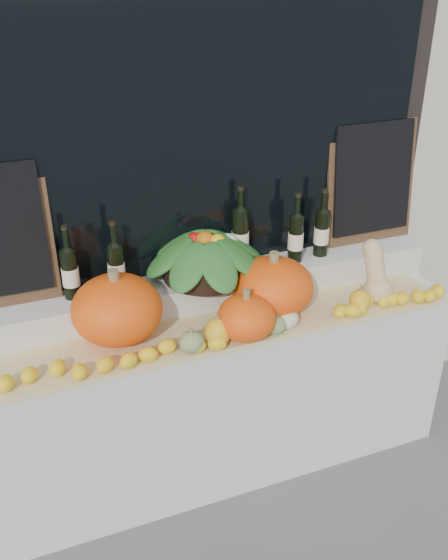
# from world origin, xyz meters

# --- Properties ---
(display_sill) EXTENTS (2.30, 0.55, 0.88)m
(display_sill) POSITION_xyz_m (0.00, 1.52, 0.44)
(display_sill) COLOR silver
(display_sill) RESTS_ON ground
(rear_tier) EXTENTS (2.30, 0.25, 0.16)m
(rear_tier) POSITION_xyz_m (0.00, 1.68, 0.96)
(rear_tier) COLOR silver
(rear_tier) RESTS_ON display_sill
(straw_bedding) EXTENTS (2.10, 0.32, 0.02)m
(straw_bedding) POSITION_xyz_m (0.00, 1.40, 0.89)
(straw_bedding) COLOR tan
(straw_bedding) RESTS_ON display_sill
(pumpkin_left) EXTENTS (0.48, 0.48, 0.30)m
(pumpkin_left) POSITION_xyz_m (-0.48, 1.49, 1.05)
(pumpkin_left) COLOR #FF550D
(pumpkin_left) RESTS_ON straw_bedding
(pumpkin_right) EXTENTS (0.46, 0.46, 0.27)m
(pumpkin_right) POSITION_xyz_m (0.24, 1.45, 1.04)
(pumpkin_right) COLOR #FF550D
(pumpkin_right) RESTS_ON straw_bedding
(pumpkin_center) EXTENTS (0.28, 0.28, 0.20)m
(pumpkin_center) POSITION_xyz_m (0.04, 1.29, 1.01)
(pumpkin_center) COLOR #FF550D
(pumpkin_center) RESTS_ON straw_bedding
(butternut_squash) EXTENTS (0.14, 0.21, 0.29)m
(butternut_squash) POSITION_xyz_m (0.75, 1.38, 1.03)
(butternut_squash) COLOR #DCB581
(butternut_squash) RESTS_ON straw_bedding
(decorative_gourds) EXTENTS (0.95, 0.14, 0.15)m
(decorative_gourds) POSITION_xyz_m (0.11, 1.29, 0.96)
(decorative_gourds) COLOR #31601C
(decorative_gourds) RESTS_ON straw_bedding
(lemon_heap) EXTENTS (2.20, 0.16, 0.06)m
(lemon_heap) POSITION_xyz_m (0.00, 1.29, 0.94)
(lemon_heap) COLOR yellow
(lemon_heap) RESTS_ON straw_bedding
(produce_bowl) EXTENTS (0.61, 0.61, 0.24)m
(produce_bowl) POSITION_xyz_m (-0.01, 1.66, 1.15)
(produce_bowl) COLOR black
(produce_bowl) RESTS_ON rear_tier
(wine_bottle_far_left) EXTENTS (0.08, 0.08, 0.34)m
(wine_bottle_far_left) POSITION_xyz_m (-0.63, 1.69, 1.16)
(wine_bottle_far_left) COLOR black
(wine_bottle_far_left) RESTS_ON rear_tier
(wine_bottle_near_left) EXTENTS (0.08, 0.08, 0.34)m
(wine_bottle_near_left) POSITION_xyz_m (-0.43, 1.66, 1.16)
(wine_bottle_near_left) COLOR black
(wine_bottle_near_left) RESTS_ON rear_tier
(wine_bottle_tall) EXTENTS (0.08, 0.08, 0.40)m
(wine_bottle_tall) POSITION_xyz_m (0.18, 1.71, 1.19)
(wine_bottle_tall) COLOR black
(wine_bottle_tall) RESTS_ON rear_tier
(wine_bottle_near_right) EXTENTS (0.08, 0.08, 0.35)m
(wine_bottle_near_right) POSITION_xyz_m (0.45, 1.65, 1.16)
(wine_bottle_near_right) COLOR black
(wine_bottle_near_right) RESTS_ON rear_tier
(wine_bottle_far_right) EXTENTS (0.08, 0.08, 0.35)m
(wine_bottle_far_right) POSITION_xyz_m (0.61, 1.67, 1.16)
(wine_bottle_far_right) COLOR black
(wine_bottle_far_right) RESTS_ON rear_tier
(chalkboard_right) EXTENTS (0.50, 0.09, 0.62)m
(chalkboard_right) POSITION_xyz_m (0.92, 1.74, 1.36)
(chalkboard_right) COLOR #4C331E
(chalkboard_right) RESTS_ON rear_tier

